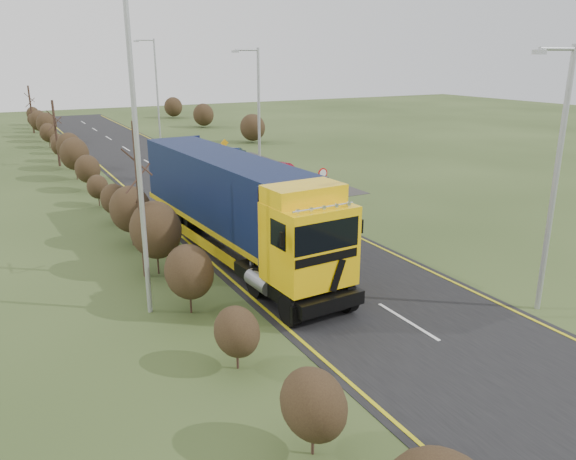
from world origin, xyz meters
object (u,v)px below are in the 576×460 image
(car_blue_sedan, at_px, (233,155))
(lorry, at_px, (234,200))
(car_red_hatchback, at_px, (279,169))
(streetlight_near, at_px, (554,173))
(speed_sign, at_px, (323,179))

(car_blue_sedan, bearing_deg, lorry, 105.70)
(car_red_hatchback, bearing_deg, car_blue_sedan, -100.67)
(car_red_hatchback, bearing_deg, streetlight_near, 68.16)
(streetlight_near, distance_m, speed_sign, 15.87)
(lorry, distance_m, car_red_hatchback, 16.26)
(streetlight_near, bearing_deg, lorry, 124.83)
(car_red_hatchback, height_order, streetlight_near, streetlight_near)
(car_blue_sedan, bearing_deg, car_red_hatchback, 134.19)
(car_red_hatchback, height_order, car_blue_sedan, car_blue_sedan)
(lorry, bearing_deg, speed_sign, 32.07)
(car_red_hatchback, distance_m, streetlight_near, 23.77)
(lorry, bearing_deg, streetlight_near, -58.48)
(car_blue_sedan, height_order, streetlight_near, streetlight_near)
(streetlight_near, bearing_deg, car_red_hatchback, 84.76)
(speed_sign, bearing_deg, streetlight_near, -93.53)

